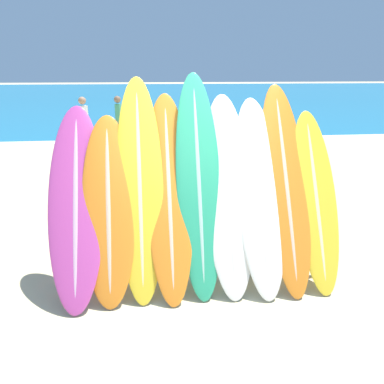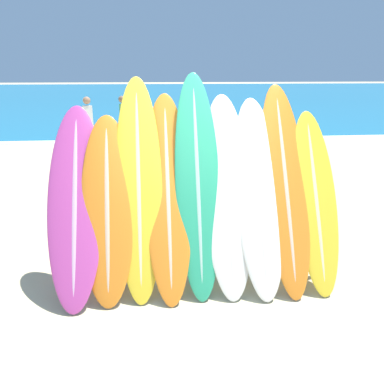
{
  "view_description": "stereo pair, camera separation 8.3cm",
  "coord_description": "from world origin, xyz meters",
  "px_view_note": "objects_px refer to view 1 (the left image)",
  "views": [
    {
      "loc": [
        -0.54,
        -3.25,
        2.38
      ],
      "look_at": [
        0.0,
        1.37,
        0.86
      ],
      "focal_mm": 35.0,
      "sensor_mm": 36.0,
      "label": 1
    },
    {
      "loc": [
        -0.46,
        -3.26,
        2.38
      ],
      "look_at": [
        0.0,
        1.37,
        0.86
      ],
      "focal_mm": 35.0,
      "sensor_mm": 36.0,
      "label": 2
    }
  ],
  "objects_px": {
    "surfboard_slot_1": "(109,209)",
    "person_far_left": "(119,119)",
    "surfboard_slot_6": "(259,194)",
    "surfboard_slot_7": "(286,186)",
    "surfboard_slot_3": "(169,195)",
    "person_near_water": "(84,123)",
    "person_mid_beach": "(203,139)",
    "surfboard_rack": "(200,247)",
    "surfboard_slot_8": "(316,199)",
    "surfboard_slot_2": "(140,187)",
    "surfboard_slot_4": "(199,183)",
    "surfboard_slot_0": "(76,205)",
    "surfboard_slot_5": "(228,193)"
  },
  "relations": [
    {
      "from": "surfboard_slot_8",
      "to": "person_mid_beach",
      "type": "bearing_deg",
      "value": 96.7
    },
    {
      "from": "surfboard_slot_4",
      "to": "surfboard_rack",
      "type": "bearing_deg",
      "value": -88.31
    },
    {
      "from": "surfboard_slot_3",
      "to": "surfboard_slot_7",
      "type": "height_order",
      "value": "surfboard_slot_7"
    },
    {
      "from": "surfboard_slot_3",
      "to": "person_mid_beach",
      "type": "distance_m",
      "value": 5.01
    },
    {
      "from": "surfboard_slot_4",
      "to": "surfboard_slot_5",
      "type": "distance_m",
      "value": 0.36
    },
    {
      "from": "surfboard_slot_3",
      "to": "surfboard_slot_8",
      "type": "distance_m",
      "value": 1.69
    },
    {
      "from": "surfboard_slot_4",
      "to": "person_far_left",
      "type": "xyz_separation_m",
      "value": [
        -1.46,
        8.4,
        -0.3
      ]
    },
    {
      "from": "surfboard_slot_2",
      "to": "surfboard_slot_3",
      "type": "xyz_separation_m",
      "value": [
        0.32,
        -0.02,
        -0.09
      ]
    },
    {
      "from": "surfboard_slot_4",
      "to": "surfboard_slot_0",
      "type": "bearing_deg",
      "value": -177.06
    },
    {
      "from": "surfboard_slot_5",
      "to": "surfboard_slot_8",
      "type": "xyz_separation_m",
      "value": [
        1.02,
        -0.04,
        -0.1
      ]
    },
    {
      "from": "surfboard_slot_5",
      "to": "surfboard_slot_2",
      "type": "bearing_deg",
      "value": 177.91
    },
    {
      "from": "person_far_left",
      "to": "person_near_water",
      "type": "bearing_deg",
      "value": 141.15
    },
    {
      "from": "surfboard_slot_6",
      "to": "person_mid_beach",
      "type": "height_order",
      "value": "surfboard_slot_6"
    },
    {
      "from": "surfboard_slot_5",
      "to": "surfboard_slot_6",
      "type": "bearing_deg",
      "value": -0.97
    },
    {
      "from": "surfboard_slot_3",
      "to": "person_far_left",
      "type": "height_order",
      "value": "surfboard_slot_3"
    },
    {
      "from": "person_mid_beach",
      "to": "surfboard_rack",
      "type": "bearing_deg",
      "value": 124.1
    },
    {
      "from": "surfboard_slot_5",
      "to": "person_mid_beach",
      "type": "distance_m",
      "value": 4.93
    },
    {
      "from": "surfboard_slot_2",
      "to": "surfboard_slot_8",
      "type": "distance_m",
      "value": 2.01
    },
    {
      "from": "surfboard_slot_5",
      "to": "surfboard_slot_8",
      "type": "distance_m",
      "value": 1.02
    },
    {
      "from": "surfboard_rack",
      "to": "surfboard_slot_3",
      "type": "xyz_separation_m",
      "value": [
        -0.34,
        0.11,
        0.61
      ]
    },
    {
      "from": "surfboard_slot_1",
      "to": "surfboard_slot_5",
      "type": "xyz_separation_m",
      "value": [
        1.32,
        0.06,
        0.1
      ]
    },
    {
      "from": "surfboard_slot_3",
      "to": "person_near_water",
      "type": "height_order",
      "value": "surfboard_slot_3"
    },
    {
      "from": "surfboard_slot_1",
      "to": "person_far_left",
      "type": "distance_m",
      "value": 8.52
    },
    {
      "from": "surfboard_slot_6",
      "to": "surfboard_slot_7",
      "type": "relative_size",
      "value": 0.93
    },
    {
      "from": "surfboard_slot_6",
      "to": "surfboard_slot_7",
      "type": "height_order",
      "value": "surfboard_slot_7"
    },
    {
      "from": "surfboard_rack",
      "to": "surfboard_slot_8",
      "type": "xyz_separation_m",
      "value": [
        1.34,
        0.05,
        0.5
      ]
    },
    {
      "from": "surfboard_slot_2",
      "to": "surfboard_slot_8",
      "type": "xyz_separation_m",
      "value": [
        2.0,
        -0.08,
        -0.2
      ]
    },
    {
      "from": "surfboard_rack",
      "to": "surfboard_slot_8",
      "type": "height_order",
      "value": "surfboard_slot_8"
    },
    {
      "from": "surfboard_slot_4",
      "to": "surfboard_slot_3",
      "type": "bearing_deg",
      "value": -174.89
    },
    {
      "from": "person_far_left",
      "to": "surfboard_slot_1",
      "type": "bearing_deg",
      "value": -169.32
    },
    {
      "from": "surfboard_slot_0",
      "to": "surfboard_slot_7",
      "type": "distance_m",
      "value": 2.35
    },
    {
      "from": "surfboard_slot_0",
      "to": "surfboard_slot_6",
      "type": "relative_size",
      "value": 0.97
    },
    {
      "from": "person_far_left",
      "to": "person_mid_beach",
      "type": "bearing_deg",
      "value": -140.32
    },
    {
      "from": "surfboard_slot_8",
      "to": "surfboard_slot_4",
      "type": "bearing_deg",
      "value": 176.23
    },
    {
      "from": "surfboard_slot_3",
      "to": "surfboard_slot_4",
      "type": "height_order",
      "value": "surfboard_slot_4"
    },
    {
      "from": "surfboard_slot_6",
      "to": "person_mid_beach",
      "type": "distance_m",
      "value": 4.91
    },
    {
      "from": "surfboard_rack",
      "to": "person_far_left",
      "type": "bearing_deg",
      "value": 99.73
    },
    {
      "from": "surfboard_slot_2",
      "to": "person_mid_beach",
      "type": "bearing_deg",
      "value": 73.74
    },
    {
      "from": "surfboard_slot_1",
      "to": "person_mid_beach",
      "type": "height_order",
      "value": "surfboard_slot_1"
    },
    {
      "from": "surfboard_rack",
      "to": "surfboard_slot_3",
      "type": "relative_size",
      "value": 1.42
    },
    {
      "from": "person_mid_beach",
      "to": "surfboard_slot_7",
      "type": "bearing_deg",
      "value": 135.63
    },
    {
      "from": "surfboard_slot_4",
      "to": "person_mid_beach",
      "type": "xyz_separation_m",
      "value": [
        0.77,
        4.86,
        -0.36
      ]
    },
    {
      "from": "surfboard_slot_1",
      "to": "surfboard_slot_6",
      "type": "distance_m",
      "value": 1.68
    },
    {
      "from": "surfboard_slot_2",
      "to": "surfboard_slot_5",
      "type": "bearing_deg",
      "value": -2.09
    },
    {
      "from": "surfboard_slot_8",
      "to": "person_mid_beach",
      "type": "relative_size",
      "value": 1.28
    },
    {
      "from": "surfboard_slot_6",
      "to": "person_near_water",
      "type": "height_order",
      "value": "surfboard_slot_6"
    },
    {
      "from": "surfboard_slot_2",
      "to": "person_near_water",
      "type": "xyz_separation_m",
      "value": [
        -1.75,
        7.51,
        -0.26
      ]
    },
    {
      "from": "surfboard_rack",
      "to": "surfboard_slot_0",
      "type": "distance_m",
      "value": 1.45
    },
    {
      "from": "surfboard_slot_3",
      "to": "person_near_water",
      "type": "relative_size",
      "value": 1.29
    },
    {
      "from": "surfboard_slot_6",
      "to": "person_near_water",
      "type": "bearing_deg",
      "value": 112.27
    }
  ]
}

